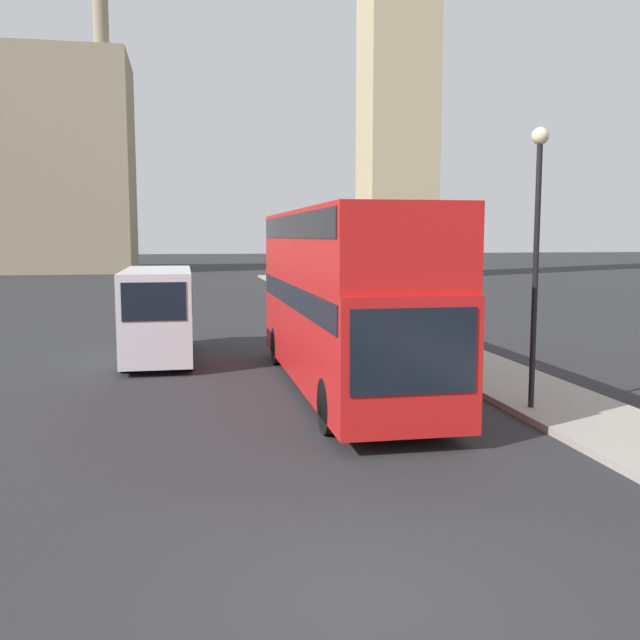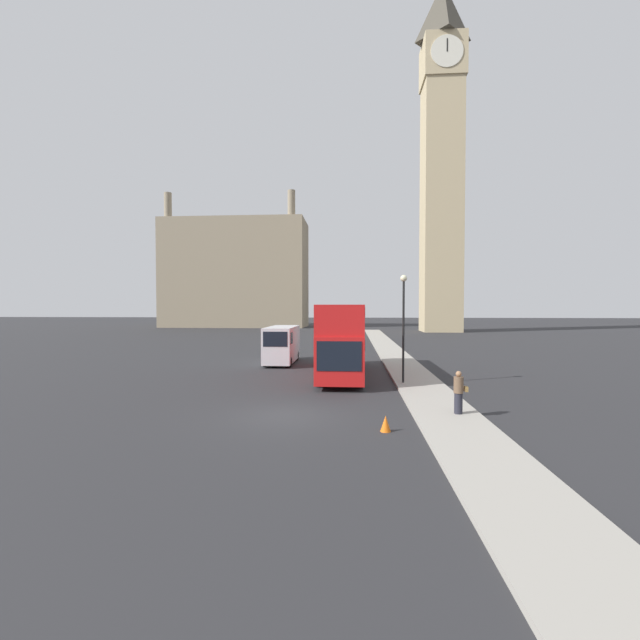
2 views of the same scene
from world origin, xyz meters
name	(u,v)px [view 1 (image 1 of 2)]	position (x,y,z in m)	size (l,w,h in m)	color
ground_plane	(362,594)	(0.00, 0.00, 0.00)	(300.00, 300.00, 0.00)	#28282B
red_double_decker_bus	(343,291)	(2.01, 9.93, 2.46)	(2.57, 10.97, 4.38)	red
white_van	(158,312)	(-2.59, 15.10, 1.48)	(2.01, 5.77, 2.77)	silver
street_lamp	(537,226)	(5.43, 6.82, 3.97)	(0.36, 0.36, 5.84)	black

